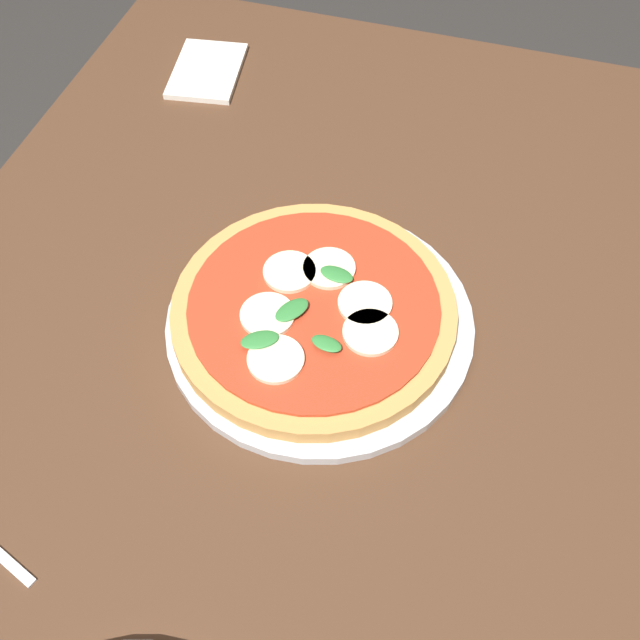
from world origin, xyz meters
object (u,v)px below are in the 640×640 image
(serving_tray, at_px, (320,322))
(napkin, at_px, (207,71))
(dining_table, at_px, (279,411))
(pizza, at_px, (314,310))

(serving_tray, relative_size, napkin, 2.46)
(dining_table, distance_m, napkin, 0.50)
(napkin, bearing_deg, pizza, 36.05)
(dining_table, distance_m, serving_tray, 0.14)
(serving_tray, xyz_separation_m, napkin, (-0.37, -0.28, -0.00))
(pizza, distance_m, napkin, 0.46)
(serving_tray, distance_m, pizza, 0.02)
(dining_table, bearing_deg, serving_tray, 143.57)
(pizza, height_order, napkin, pizza)
(serving_tray, height_order, napkin, serving_tray)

